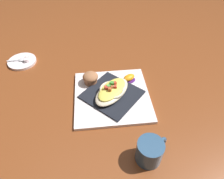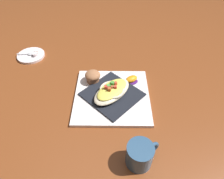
{
  "view_description": "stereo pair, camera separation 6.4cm",
  "coord_description": "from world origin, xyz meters",
  "px_view_note": "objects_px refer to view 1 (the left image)",
  "views": [
    {
      "loc": [
        0.01,
        -0.55,
        0.6
      ],
      "look_at": [
        0.0,
        0.0,
        0.04
      ],
      "focal_mm": 32.83,
      "sensor_mm": 36.0,
      "label": 1
    },
    {
      "loc": [
        0.07,
        -0.55,
        0.6
      ],
      "look_at": [
        0.0,
        0.0,
        0.04
      ],
      "focal_mm": 32.83,
      "sensor_mm": 36.0,
      "label": 2
    }
  ],
  "objects_px": {
    "muffin": "(90,78)",
    "gratin_dish": "(112,90)",
    "square_plate": "(112,96)",
    "coffee_mug": "(150,152)",
    "spoon": "(20,60)",
    "creamer_cup_0": "(27,60)",
    "orange_garnish": "(129,78)",
    "creamer_saucer": "(22,61)",
    "creamer_cup_1": "(27,57)"
  },
  "relations": [
    {
      "from": "muffin",
      "to": "coffee_mug",
      "type": "bearing_deg",
      "value": -57.9
    },
    {
      "from": "square_plate",
      "to": "muffin",
      "type": "xyz_separation_m",
      "value": [
        -0.09,
        0.07,
        0.03
      ]
    },
    {
      "from": "muffin",
      "to": "creamer_cup_1",
      "type": "relative_size",
      "value": 2.63
    },
    {
      "from": "creamer_cup_1",
      "to": "square_plate",
      "type": "bearing_deg",
      "value": -30.27
    },
    {
      "from": "gratin_dish",
      "to": "creamer_cup_0",
      "type": "relative_size",
      "value": 8.21
    },
    {
      "from": "orange_garnish",
      "to": "creamer_cup_0",
      "type": "xyz_separation_m",
      "value": [
        -0.47,
        0.12,
        -0.0
      ]
    },
    {
      "from": "creamer_saucer",
      "to": "creamer_cup_0",
      "type": "bearing_deg",
      "value": -16.7
    },
    {
      "from": "muffin",
      "to": "orange_garnish",
      "type": "relative_size",
      "value": 0.97
    },
    {
      "from": "square_plate",
      "to": "muffin",
      "type": "height_order",
      "value": "muffin"
    },
    {
      "from": "coffee_mug",
      "to": "creamer_cup_1",
      "type": "distance_m",
      "value": 0.72
    },
    {
      "from": "creamer_saucer",
      "to": "spoon",
      "type": "relative_size",
      "value": 1.56
    },
    {
      "from": "coffee_mug",
      "to": "creamer_saucer",
      "type": "distance_m",
      "value": 0.72
    },
    {
      "from": "coffee_mug",
      "to": "spoon",
      "type": "bearing_deg",
      "value": 139.21
    },
    {
      "from": "creamer_cup_0",
      "to": "spoon",
      "type": "bearing_deg",
      "value": 167.35
    },
    {
      "from": "gratin_dish",
      "to": "creamer_saucer",
      "type": "relative_size",
      "value": 1.52
    },
    {
      "from": "orange_garnish",
      "to": "coffee_mug",
      "type": "height_order",
      "value": "coffee_mug"
    },
    {
      "from": "muffin",
      "to": "spoon",
      "type": "xyz_separation_m",
      "value": [
        -0.34,
        0.15,
        -0.02
      ]
    },
    {
      "from": "orange_garnish",
      "to": "creamer_saucer",
      "type": "bearing_deg",
      "value": 165.28
    },
    {
      "from": "muffin",
      "to": "creamer_cup_1",
      "type": "xyz_separation_m",
      "value": [
        -0.32,
        0.17,
        -0.02
      ]
    },
    {
      "from": "square_plate",
      "to": "coffee_mug",
      "type": "height_order",
      "value": "coffee_mug"
    },
    {
      "from": "muffin",
      "to": "creamer_cup_0",
      "type": "distance_m",
      "value": 0.34
    },
    {
      "from": "square_plate",
      "to": "creamer_cup_0",
      "type": "bearing_deg",
      "value": 152.21
    },
    {
      "from": "square_plate",
      "to": "coffee_mug",
      "type": "relative_size",
      "value": 2.94
    },
    {
      "from": "orange_garnish",
      "to": "coffee_mug",
      "type": "bearing_deg",
      "value": -82.77
    },
    {
      "from": "spoon",
      "to": "creamer_cup_1",
      "type": "xyz_separation_m",
      "value": [
        0.03,
        0.02,
        0.0
      ]
    },
    {
      "from": "coffee_mug",
      "to": "spoon",
      "type": "distance_m",
      "value": 0.73
    },
    {
      "from": "square_plate",
      "to": "spoon",
      "type": "distance_m",
      "value": 0.49
    },
    {
      "from": "creamer_cup_1",
      "to": "creamer_saucer",
      "type": "bearing_deg",
      "value": -145.14
    },
    {
      "from": "creamer_saucer",
      "to": "creamer_cup_1",
      "type": "height_order",
      "value": "creamer_cup_1"
    },
    {
      "from": "creamer_saucer",
      "to": "square_plate",
      "type": "bearing_deg",
      "value": -27.13
    },
    {
      "from": "muffin",
      "to": "coffee_mug",
      "type": "height_order",
      "value": "coffee_mug"
    },
    {
      "from": "spoon",
      "to": "square_plate",
      "type": "bearing_deg",
      "value": -26.74
    },
    {
      "from": "square_plate",
      "to": "gratin_dish",
      "type": "distance_m",
      "value": 0.03
    },
    {
      "from": "muffin",
      "to": "gratin_dish",
      "type": "bearing_deg",
      "value": -38.29
    },
    {
      "from": "spoon",
      "to": "creamer_saucer",
      "type": "bearing_deg",
      "value": 9.08
    },
    {
      "from": "square_plate",
      "to": "creamer_saucer",
      "type": "bearing_deg",
      "value": 152.87
    },
    {
      "from": "spoon",
      "to": "coffee_mug",
      "type": "bearing_deg",
      "value": -40.79
    },
    {
      "from": "gratin_dish",
      "to": "creamer_saucer",
      "type": "bearing_deg",
      "value": 152.87
    },
    {
      "from": "square_plate",
      "to": "creamer_saucer",
      "type": "distance_m",
      "value": 0.48
    },
    {
      "from": "creamer_cup_1",
      "to": "spoon",
      "type": "bearing_deg",
      "value": -149.19
    },
    {
      "from": "gratin_dish",
      "to": "creamer_cup_0",
      "type": "height_order",
      "value": "gratin_dish"
    },
    {
      "from": "spoon",
      "to": "creamer_cup_0",
      "type": "distance_m",
      "value": 0.03
    },
    {
      "from": "square_plate",
      "to": "muffin",
      "type": "bearing_deg",
      "value": 141.72
    },
    {
      "from": "spoon",
      "to": "orange_garnish",
      "type": "bearing_deg",
      "value": -14.47
    },
    {
      "from": "square_plate",
      "to": "gratin_dish",
      "type": "height_order",
      "value": "gratin_dish"
    },
    {
      "from": "gratin_dish",
      "to": "orange_garnish",
      "type": "height_order",
      "value": "gratin_dish"
    },
    {
      "from": "creamer_cup_0",
      "to": "muffin",
      "type": "bearing_deg",
      "value": -24.32
    },
    {
      "from": "muffin",
      "to": "creamer_saucer",
      "type": "relative_size",
      "value": 0.49
    },
    {
      "from": "orange_garnish",
      "to": "creamer_cup_1",
      "type": "distance_m",
      "value": 0.5
    },
    {
      "from": "spoon",
      "to": "creamer_cup_1",
      "type": "distance_m",
      "value": 0.03
    }
  ]
}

